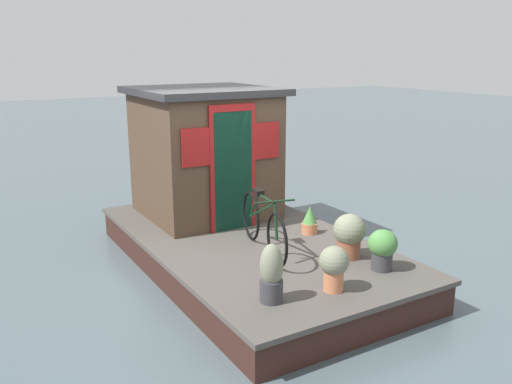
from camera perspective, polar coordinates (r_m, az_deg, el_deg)
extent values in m
plane|color=#4C5B60|center=(7.60, -0.78, -8.00)|extent=(60.00, 60.00, 0.00)
cube|color=#4C4742|center=(7.45, -0.79, -5.10)|extent=(4.93, 2.71, 0.06)
cube|color=#381E19|center=(7.53, -0.78, -6.67)|extent=(4.83, 2.66, 0.38)
cube|color=#4C3828|center=(8.37, -5.50, 3.91)|extent=(1.81, 1.82, 1.87)
cube|color=#28282B|center=(8.24, -5.67, 10.66)|extent=(2.01, 2.02, 0.10)
cube|color=#144733|center=(7.58, -2.48, 2.16)|extent=(0.04, 0.60, 1.70)
cube|color=maroon|center=(7.56, -2.47, 2.52)|extent=(0.03, 0.72, 1.80)
cube|color=maroon|center=(7.77, 1.04, 5.49)|extent=(0.03, 0.44, 0.52)
cube|color=maroon|center=(7.26, -6.31, 4.75)|extent=(0.03, 0.44, 0.52)
torus|color=black|center=(6.38, 2.24, -5.14)|extent=(0.66, 0.18, 0.66)
torus|color=black|center=(7.29, -0.56, -2.56)|extent=(0.66, 0.18, 0.66)
cylinder|color=black|center=(6.80, 0.64, -1.97)|extent=(0.94, 0.24, 0.46)
cylinder|color=black|center=(6.60, 1.10, -0.72)|extent=(0.60, 0.16, 0.06)
cylinder|color=black|center=(7.08, -0.16, -1.41)|extent=(0.35, 0.11, 0.42)
cylinder|color=black|center=(6.34, 2.13, -3.22)|extent=(0.12, 0.06, 0.43)
cube|color=black|center=(6.87, 0.26, 0.04)|extent=(0.22, 0.14, 0.06)
cylinder|color=black|center=(6.31, 2.02, -1.02)|extent=(0.13, 0.49, 0.02)
cylinder|color=#38383D|center=(5.60, 1.64, -10.44)|extent=(0.24, 0.24, 0.23)
ellipsoid|color=gray|center=(5.49, 1.67, -7.81)|extent=(0.24, 0.24, 0.46)
cylinder|color=#38383D|center=(6.53, 13.22, -7.16)|extent=(0.25, 0.25, 0.21)
ellipsoid|color=#4C8942|center=(6.46, 13.34, -5.34)|extent=(0.34, 0.34, 0.33)
cylinder|color=#C6754C|center=(7.64, 5.70, -3.84)|extent=(0.23, 0.23, 0.15)
cone|color=#4C8942|center=(7.58, 5.73, -2.41)|extent=(0.20, 0.20, 0.25)
cylinder|color=#935138|center=(6.82, 9.81, -5.97)|extent=(0.29, 0.29, 0.22)
sphere|color=gray|center=(6.74, 9.90, -3.97)|extent=(0.40, 0.40, 0.40)
cylinder|color=#C6754C|center=(5.89, 8.23, -9.30)|extent=(0.22, 0.22, 0.23)
sphere|color=gray|center=(5.81, 8.31, -7.25)|extent=(0.32, 0.32, 0.32)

